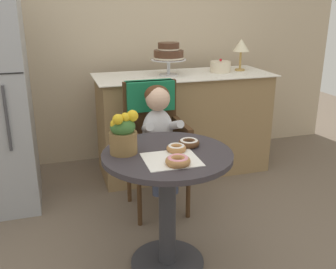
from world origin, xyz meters
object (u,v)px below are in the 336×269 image
at_px(wicker_chair, 153,125).
at_px(donut_mid, 177,161).
at_px(table_lamp, 241,47).
at_px(tiered_cake_stand, 169,54).
at_px(donut_side, 176,148).
at_px(round_layer_cake, 220,67).
at_px(donut_front, 189,143).
at_px(cafe_table, 167,187).
at_px(flower_vase, 123,133).
at_px(seated_child, 159,127).

bearing_deg(wicker_chair, donut_mid, -99.07).
xyz_separation_m(wicker_chair, table_lamp, (0.99, 0.60, 0.48)).
bearing_deg(tiered_cake_stand, donut_side, -105.37).
distance_m(round_layer_cake, table_lamp, 0.27).
relative_size(donut_mid, donut_side, 1.17).
xyz_separation_m(wicker_chair, round_layer_cake, (0.78, 0.57, 0.31)).
bearing_deg(donut_front, tiered_cake_stand, 78.05).
height_order(wicker_chair, donut_front, wicker_chair).
bearing_deg(donut_side, wicker_chair, 84.79).
bearing_deg(round_layer_cake, cafe_table, -124.43).
relative_size(donut_side, table_lamp, 0.39).
relative_size(cafe_table, round_layer_cake, 3.94).
height_order(donut_front, round_layer_cake, round_layer_cake).
relative_size(wicker_chair, donut_side, 8.69).
relative_size(donut_front, flower_vase, 0.50).
distance_m(wicker_chair, tiered_cake_stand, 0.77).
distance_m(donut_side, flower_vase, 0.30).
bearing_deg(cafe_table, donut_mid, -90.98).
height_order(cafe_table, donut_front, donut_front).
bearing_deg(seated_child, donut_side, -96.58).
relative_size(donut_front, round_layer_cake, 0.66).
xyz_separation_m(donut_mid, flower_vase, (-0.23, 0.25, 0.09)).
bearing_deg(flower_vase, round_layer_cake, 47.89).
height_order(donut_front, flower_vase, flower_vase).
bearing_deg(donut_mid, round_layer_cake, 58.84).
distance_m(donut_front, flower_vase, 0.39).
bearing_deg(tiered_cake_stand, flower_vase, -117.32).
bearing_deg(donut_side, table_lamp, 51.69).
relative_size(wicker_chair, tiered_cake_stand, 3.18).
relative_size(cafe_table, flower_vase, 3.01).
bearing_deg(table_lamp, seated_child, -142.80).
relative_size(wicker_chair, donut_front, 7.91).
distance_m(donut_mid, donut_side, 0.19).
relative_size(cafe_table, donut_side, 6.56).
xyz_separation_m(cafe_table, donut_side, (0.05, -0.00, 0.23)).
bearing_deg(table_lamp, tiered_cake_stand, -176.61).
xyz_separation_m(wicker_chair, flower_vase, (-0.35, -0.68, 0.20)).
relative_size(seated_child, round_layer_cake, 3.97).
bearing_deg(donut_mid, cafe_table, 89.02).
bearing_deg(donut_front, wicker_chair, 92.22).
relative_size(cafe_table, table_lamp, 2.53).
bearing_deg(seated_child, flower_vase, -123.65).
bearing_deg(donut_front, donut_side, -148.56).
relative_size(cafe_table, tiered_cake_stand, 2.40).
bearing_deg(donut_side, cafe_table, 179.79).
xyz_separation_m(cafe_table, seated_child, (0.12, 0.59, 0.17)).
height_order(seated_child, donut_side, seated_child).
xyz_separation_m(donut_mid, donut_side, (0.05, 0.18, -0.00)).
height_order(seated_child, donut_front, seated_child).
bearing_deg(donut_front, flower_vase, 178.77).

